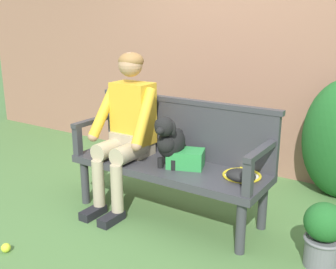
{
  "coord_description": "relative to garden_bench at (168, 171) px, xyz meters",
  "views": [
    {
      "loc": [
        1.7,
        -2.59,
        1.59
      ],
      "look_at": [
        0.0,
        0.0,
        0.7
      ],
      "focal_mm": 43.52,
      "sensor_mm": 36.0,
      "label": 1
    }
  ],
  "objects": [
    {
      "name": "tennis_ball",
      "position": [
        -0.64,
        -1.1,
        -0.36
      ],
      "size": [
        0.07,
        0.07,
        0.07
      ],
      "primitive_type": "sphere",
      "color": "#CCDB33",
      "rests_on": "ground"
    },
    {
      "name": "sports_bag",
      "position": [
        0.15,
        0.03,
        0.13
      ],
      "size": [
        0.33,
        0.28,
        0.14
      ],
      "primitive_type": "cube",
      "rotation": [
        0.0,
        0.0,
        0.35
      ],
      "color": "#2D8E42",
      "rests_on": "garden_bench"
    },
    {
      "name": "brick_garden_fence",
      "position": [
        0.0,
        1.49,
        0.75
      ],
      "size": [
        8.0,
        0.3,
        2.29
      ],
      "primitive_type": "cube",
      "color": "#936651",
      "rests_on": "ground"
    },
    {
      "name": "bench_armrest_left_end",
      "position": [
        -0.78,
        -0.09,
        0.26
      ],
      "size": [
        0.06,
        0.54,
        0.28
      ],
      "color": "#38383D",
      "rests_on": "garden_bench"
    },
    {
      "name": "garden_bench",
      "position": [
        0.0,
        0.0,
        0.0
      ],
      "size": [
        1.63,
        0.54,
        0.45
      ],
      "color": "#38383D",
      "rests_on": "ground"
    },
    {
      "name": "baseball_glove",
      "position": [
        0.63,
        -0.01,
        0.1
      ],
      "size": [
        0.23,
        0.19,
        0.09
      ],
      "primitive_type": "ellipsoid",
      "rotation": [
        0.0,
        0.0,
        0.09
      ],
      "color": "black",
      "rests_on": "garden_bench"
    },
    {
      "name": "bench_backrest",
      "position": [
        0.0,
        0.24,
        0.31
      ],
      "size": [
        1.67,
        0.06,
        0.5
      ],
      "color": "#38383D",
      "rests_on": "garden_bench"
    },
    {
      "name": "person_seated",
      "position": [
        -0.4,
        -0.02,
        0.33
      ],
      "size": [
        0.56,
        0.67,
        1.32
      ],
      "color": "black",
      "rests_on": "ground"
    },
    {
      "name": "potted_plant",
      "position": [
        1.25,
        -0.05,
        -0.15
      ],
      "size": [
        0.27,
        0.27,
        0.45
      ],
      "color": "slate",
      "rests_on": "ground"
    },
    {
      "name": "bench_armrest_right_end",
      "position": [
        0.78,
        -0.09,
        0.26
      ],
      "size": [
        0.06,
        0.54,
        0.28
      ],
      "color": "#38383D",
      "rests_on": "garden_bench"
    },
    {
      "name": "dog_on_bench",
      "position": [
        0.04,
        -0.04,
        0.27
      ],
      "size": [
        0.25,
        0.43,
        0.43
      ],
      "color": "black",
      "rests_on": "garden_bench"
    },
    {
      "name": "tennis_racket",
      "position": [
        0.6,
        0.1,
        0.07
      ],
      "size": [
        0.38,
        0.58,
        0.03
      ],
      "color": "yellow",
      "rests_on": "garden_bench"
    },
    {
      "name": "ground_plane",
      "position": [
        0.0,
        0.0,
        -0.39
      ],
      "size": [
        40.0,
        40.0,
        0.0
      ],
      "primitive_type": "plane",
      "color": "#4C753D"
    }
  ]
}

